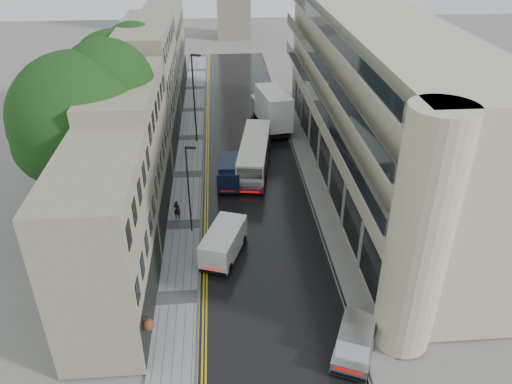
{
  "coord_description": "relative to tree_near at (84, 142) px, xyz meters",
  "views": [
    {
      "loc": [
        -2.78,
        -13.34,
        21.71
      ],
      "look_at": [
        -0.34,
        18.0,
        3.47
      ],
      "focal_mm": 35.0,
      "sensor_mm": 36.0,
      "label": 1
    }
  ],
  "objects": [
    {
      "name": "tree_far",
      "position": [
        0.3,
        13.0,
        -0.72
      ],
      "size": [
        9.24,
        9.24,
        12.46
      ],
      "primitive_type": null,
      "color": "black",
      "rests_on": "ground"
    },
    {
      "name": "left_sidewalk",
      "position": [
        6.65,
        7.5,
        -6.89
      ],
      "size": [
        2.7,
        85.0,
        0.12
      ],
      "primitive_type": "cube",
      "color": "gray",
      "rests_on": "ground"
    },
    {
      "name": "navy_van",
      "position": [
        9.39,
        4.12,
        -5.7
      ],
      "size": [
        2.25,
        4.92,
        2.45
      ],
      "primitive_type": null,
      "rotation": [
        0.0,
        0.0,
        -0.07
      ],
      "color": "black",
      "rests_on": "road"
    },
    {
      "name": "silver_hatchback",
      "position": [
        15.29,
        -15.2,
        -6.08
      ],
      "size": [
        3.58,
        4.89,
        1.68
      ],
      "primitive_type": null,
      "rotation": [
        0.0,
        0.0,
        -0.41
      ],
      "color": "silver",
      "rests_on": "road"
    },
    {
      "name": "road",
      "position": [
        12.5,
        7.5,
        -6.94
      ],
      "size": [
        9.0,
        85.0,
        0.02
      ],
      "primitive_type": "cube",
      "color": "black",
      "rests_on": "ground"
    },
    {
      "name": "lamp_post_far",
      "position": [
        7.25,
        14.81,
        -2.28
      ],
      "size": [
        1.03,
        0.6,
        9.08
      ],
      "primitive_type": null,
      "rotation": [
        0.0,
        0.0,
        -0.39
      ],
      "color": "black",
      "rests_on": "left_sidewalk"
    },
    {
      "name": "old_shop_row",
      "position": [
        3.05,
        10.0,
        -0.95
      ],
      "size": [
        4.5,
        56.0,
        12.0
      ],
      "primitive_type": null,
      "color": "gray",
      "rests_on": "ground"
    },
    {
      "name": "lamp_post_near",
      "position": [
        7.27,
        -1.7,
        -3.32
      ],
      "size": [
        0.81,
        0.32,
        7.0
      ],
      "primitive_type": null,
      "rotation": [
        0.0,
        0.0,
        -0.19
      ],
      "color": "black",
      "rests_on": "left_sidewalk"
    },
    {
      "name": "white_lorry",
      "position": [
        14.56,
        15.81,
        -4.67
      ],
      "size": [
        4.01,
        8.89,
        4.5
      ],
      "primitive_type": null,
      "rotation": [
        0.0,
        0.0,
        0.17
      ],
      "color": "white",
      "rests_on": "road"
    },
    {
      "name": "tree_near",
      "position": [
        0.0,
        0.0,
        0.0
      ],
      "size": [
        10.56,
        10.56,
        13.89
      ],
      "primitive_type": null,
      "color": "black",
      "rests_on": "ground"
    },
    {
      "name": "white_van",
      "position": [
        8.2,
        -6.1,
        -5.84
      ],
      "size": [
        3.56,
        5.21,
        2.17
      ],
      "primitive_type": null,
      "rotation": [
        0.0,
        0.0,
        -0.35
      ],
      "color": "white",
      "rests_on": "road"
    },
    {
      "name": "right_sidewalk",
      "position": [
        17.9,
        7.5,
        -6.89
      ],
      "size": [
        1.8,
        85.0,
        0.12
      ],
      "primitive_type": "cube",
      "color": "slate",
      "rests_on": "ground"
    },
    {
      "name": "modern_block",
      "position": [
        22.8,
        6.0,
        0.05
      ],
      "size": [
        8.0,
        40.0,
        14.0
      ],
      "primitive_type": null,
      "color": "#BDAD8C",
      "rests_on": "ground"
    },
    {
      "name": "pedestrian",
      "position": [
        6.1,
        0.12,
        -6.04
      ],
      "size": [
        0.66,
        0.54,
        1.57
      ],
      "primitive_type": "imported",
      "rotation": [
        0.0,
        0.0,
        2.81
      ],
      "color": "black",
      "rests_on": "left_sidewalk"
    },
    {
      "name": "cream_bus",
      "position": [
        11.3,
        5.71,
        -5.5
      ],
      "size": [
        3.96,
        10.66,
        2.84
      ],
      "primitive_type": null,
      "rotation": [
        0.0,
        0.0,
        -0.16
      ],
      "color": "beige",
      "rests_on": "road"
    }
  ]
}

